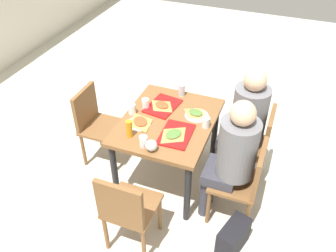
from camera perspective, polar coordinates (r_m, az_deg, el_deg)
The scene contains 24 objects.
ground_plane at distance 3.76m, azimuth 0.00°, elevation -7.92°, with size 10.00×10.00×0.02m, color beige.
main_table at distance 3.34m, azimuth 0.00°, elevation -0.38°, with size 1.03×0.83×0.72m.
chair_near_left at distance 3.11m, azimuth 12.27°, elevation -8.31°, with size 0.40×0.40×0.84m.
chair_near_right at distance 3.49m, azimuth 13.91°, elevation -2.50°, with size 0.40×0.40×0.84m.
chair_far_side at distance 3.72m, azimuth -11.57°, elevation 0.79°, with size 0.40×0.40×0.84m.
chair_left_end at distance 2.85m, azimuth -6.65°, elevation -13.03°, with size 0.40×0.40×0.84m.
person_in_red at distance 2.95m, azimuth 10.25°, elevation -4.37°, with size 0.32×0.42×1.25m.
person_in_brown_jacket at distance 3.35m, azimuth 12.20°, elevation 1.24°, with size 0.32×0.42×1.25m.
tray_red_near at distance 3.10m, azimuth 1.31°, elevation -1.35°, with size 0.36×0.26×0.02m, color #B21414.
tray_red_far at distance 3.45m, azimuth -0.86°, elevation 3.24°, with size 0.36×0.26×0.02m, color #B21414.
paper_plate_center at distance 3.24m, azimuth -4.75°, elevation 0.37°, with size 0.22×0.22×0.01m, color white.
paper_plate_near_edge at distance 3.34m, azimuth 4.61°, elevation 1.70°, with size 0.22×0.22×0.01m, color white.
pizza_slice_a at distance 3.07m, azimuth 0.88°, elevation -1.35°, with size 0.27×0.24×0.02m.
pizza_slice_b at distance 3.43m, azimuth -0.99°, elevation 3.34°, with size 0.23×0.25×0.02m.
pizza_slice_c at distance 3.24m, azimuth -4.47°, elevation 0.67°, with size 0.28×0.28×0.02m.
pizza_slice_d at distance 3.35m, azimuth 4.45°, elevation 2.11°, with size 0.20×0.23×0.02m.
plastic_cup_a at distance 3.35m, azimuth -5.81°, elevation 2.72°, with size 0.07×0.07×0.10m, color white.
plastic_cup_b at distance 3.18m, azimuth 6.10°, elevation 0.60°, with size 0.07×0.07×0.10m, color white.
plastic_cup_c at distance 2.97m, azimuth -3.97°, elevation -2.47°, with size 0.07×0.07×0.10m, color white.
plastic_cup_d at distance 3.41m, azimuth -3.62°, elevation 3.61°, with size 0.07×0.07×0.10m, color white.
soda_can at distance 3.59m, azimuth 2.20°, elevation 5.79°, with size 0.07×0.07×0.12m, color #B7BCC6.
condiment_bottle at distance 3.06m, azimuth -6.23°, elevation -0.43°, with size 0.06×0.06×0.16m, color orange.
foil_bundle at distance 2.93m, azimuth -2.69°, elevation -3.15°, with size 0.10×0.10×0.10m, color silver.
handbag at distance 3.15m, azimuth 10.41°, elevation -17.18°, with size 0.32×0.16×0.28m, color black.
Camera 1 is at (-2.44, -0.93, 2.70)m, focal length 37.98 mm.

